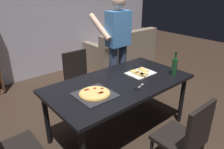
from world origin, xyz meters
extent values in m
plane|color=#38281E|center=(0.00, 0.00, 0.00)|extent=(12.00, 12.00, 0.00)
cube|color=#BCB7C6|center=(0.00, 2.60, 1.40)|extent=(6.40, 0.10, 2.80)
cube|color=black|center=(0.00, 0.00, 0.73)|extent=(1.82, 0.97, 0.04)
cylinder|color=black|center=(0.83, -0.40, 0.35)|extent=(0.06, 0.06, 0.71)
cylinder|color=black|center=(-0.83, 0.40, 0.35)|extent=(0.06, 0.06, 0.71)
cylinder|color=black|center=(0.83, 0.40, 0.35)|extent=(0.06, 0.06, 0.71)
cube|color=black|center=(0.00, -0.88, 0.43)|extent=(0.42, 0.42, 0.04)
cube|color=black|center=(0.00, -1.07, 0.68)|extent=(0.42, 0.04, 0.45)
cylinder|color=black|center=(0.18, -0.70, 0.21)|extent=(0.04, 0.04, 0.41)
cube|color=black|center=(0.00, 0.88, 0.43)|extent=(0.42, 0.42, 0.04)
cube|color=black|center=(0.00, 1.07, 0.68)|extent=(0.42, 0.04, 0.45)
cylinder|color=black|center=(-0.18, 0.70, 0.21)|extent=(0.04, 0.04, 0.41)
cylinder|color=black|center=(0.18, 0.70, 0.21)|extent=(0.04, 0.04, 0.41)
cylinder|color=black|center=(-0.18, 1.06, 0.21)|extent=(0.04, 0.04, 0.41)
cylinder|color=black|center=(0.18, 1.06, 0.21)|extent=(0.04, 0.04, 0.41)
cube|color=gray|center=(1.90, 2.05, 0.20)|extent=(1.72, 0.88, 0.40)
cube|color=gray|center=(1.89, 1.73, 0.62)|extent=(1.70, 0.23, 0.45)
cube|color=gray|center=(2.67, 2.04, 0.50)|extent=(0.18, 0.85, 0.20)
cube|color=gray|center=(1.13, 2.06, 0.50)|extent=(0.18, 0.85, 0.20)
cylinder|color=#38476B|center=(0.73, 0.73, 0.47)|extent=(0.14, 0.14, 0.95)
cylinder|color=#38476B|center=(0.53, 0.73, 0.47)|extent=(0.14, 0.14, 0.95)
cube|color=#4C8CD1|center=(0.63, 0.73, 1.23)|extent=(0.38, 0.22, 0.55)
sphere|color=#E0B293|center=(0.63, 0.73, 1.64)|extent=(0.22, 0.22, 0.22)
cylinder|color=#E0B293|center=(0.86, 0.91, 1.25)|extent=(0.09, 0.50, 0.39)
cylinder|color=#E0B293|center=(0.40, 0.91, 1.25)|extent=(0.09, 0.50, 0.39)
cube|color=#2D2D33|center=(-0.44, -0.08, 0.76)|extent=(0.40, 0.40, 0.01)
cylinder|color=tan|center=(-0.44, -0.08, 0.77)|extent=(0.34, 0.34, 0.02)
cylinder|color=#EACC6B|center=(-0.44, -0.08, 0.78)|extent=(0.31, 0.31, 0.01)
cylinder|color=#B22819|center=(-0.32, -0.06, 0.79)|extent=(0.04, 0.04, 0.00)
cylinder|color=#B22819|center=(-0.46, 0.03, 0.79)|extent=(0.04, 0.04, 0.00)
cylinder|color=#B22819|center=(-0.41, -0.13, 0.79)|extent=(0.04, 0.04, 0.00)
cylinder|color=#B22819|center=(-0.38, -0.13, 0.79)|extent=(0.04, 0.04, 0.00)
cylinder|color=#B22819|center=(-0.38, 0.00, 0.79)|extent=(0.04, 0.04, 0.00)
cylinder|color=#B22819|center=(-0.39, -0.13, 0.79)|extent=(0.04, 0.04, 0.00)
cylinder|color=#B22819|center=(-0.49, 0.03, 0.79)|extent=(0.04, 0.04, 0.00)
cube|color=white|center=(0.40, 0.01, 0.76)|extent=(0.36, 0.28, 0.01)
cube|color=#EACC6B|center=(0.48, 0.04, 0.77)|extent=(0.12, 0.16, 0.02)
cube|color=tan|center=(0.50, 0.10, 0.77)|extent=(0.09, 0.04, 0.02)
cube|color=#EACC6B|center=(0.34, -0.03, 0.77)|extent=(0.10, 0.15, 0.02)
cube|color=tan|center=(0.34, -0.09, 0.77)|extent=(0.09, 0.03, 0.02)
cube|color=#EACC6B|center=(0.37, -0.07, 0.77)|extent=(0.16, 0.13, 0.02)
cube|color=tan|center=(0.31, -0.08, 0.77)|extent=(0.05, 0.09, 0.02)
cube|color=#EACC6B|center=(0.34, 0.06, 0.77)|extent=(0.11, 0.15, 0.02)
cube|color=tan|center=(0.34, 0.00, 0.77)|extent=(0.09, 0.04, 0.02)
cylinder|color=#194723|center=(0.70, -0.30, 0.86)|extent=(0.07, 0.07, 0.22)
cylinder|color=#194723|center=(0.70, -0.30, 1.01)|extent=(0.03, 0.03, 0.08)
cylinder|color=black|center=(0.70, -0.30, 1.06)|extent=(0.03, 0.03, 0.02)
cube|color=silver|center=(0.11, -0.25, 0.76)|extent=(0.11, 0.06, 0.01)
cube|color=silver|center=(0.11, -0.25, 0.76)|extent=(0.12, 0.03, 0.01)
torus|color=black|center=(0.00, -0.27, 0.76)|extent=(0.05, 0.05, 0.01)
torus|color=black|center=(0.01, -0.30, 0.76)|extent=(0.05, 0.05, 0.01)
camera|label=1|loc=(-1.61, -1.75, 1.87)|focal=33.75mm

